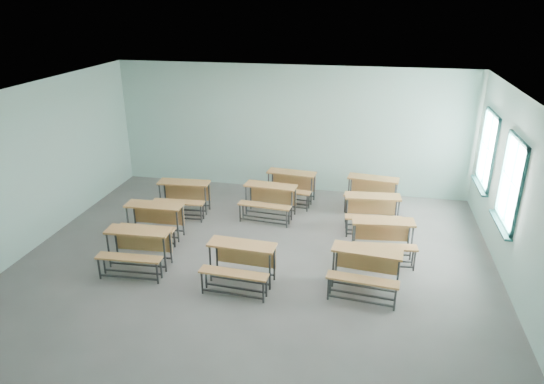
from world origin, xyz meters
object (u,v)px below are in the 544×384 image
(desk_unit_r0c1, at_px, (240,259))
(desk_unit_r2c0, at_px, (183,193))
(desk_unit_r0c2, at_px, (366,265))
(desk_unit_r0c0, at_px, (137,244))
(desk_unit_r2c2, at_px, (372,208))
(desk_unit_r1c0, at_px, (153,217))
(desk_unit_r3c2, at_px, (372,189))
(desk_unit_r3c1, at_px, (290,183))
(desk_unit_r2c1, at_px, (269,196))
(desk_unit_r1c2, at_px, (383,234))

(desk_unit_r0c1, relative_size, desk_unit_r2c0, 1.00)
(desk_unit_r0c2, bearing_deg, desk_unit_r0c0, -173.08)
(desk_unit_r0c1, xyz_separation_m, desk_unit_r2c0, (-2.08, 2.67, 0.00))
(desk_unit_r2c0, xyz_separation_m, desk_unit_r2c2, (4.31, 0.02, 0.00))
(desk_unit_r1c0, xyz_separation_m, desk_unit_r3c2, (4.42, 2.53, 0.00))
(desk_unit_r0c0, xyz_separation_m, desk_unit_r0c2, (4.15, 0.09, 0.00))
(desk_unit_r0c2, xyz_separation_m, desk_unit_r3c1, (-1.90, 3.59, 0.00))
(desk_unit_r0c0, relative_size, desk_unit_r2c0, 1.00)
(desk_unit_r2c2, xyz_separation_m, desk_unit_r3c2, (-0.02, 1.14, 0.00))
(desk_unit_r3c1, bearing_deg, desk_unit_r0c0, -115.16)
(desk_unit_r0c0, xyz_separation_m, desk_unit_r2c1, (1.92, 2.73, 0.00))
(desk_unit_r1c2, height_order, desk_unit_r2c1, same)
(desk_unit_r1c2, distance_m, desk_unit_r3c1, 3.23)
(desk_unit_r0c0, relative_size, desk_unit_r2c1, 0.97)
(desk_unit_r0c1, height_order, desk_unit_r2c0, same)
(desk_unit_r0c2, height_order, desk_unit_r1c2, same)
(desk_unit_r0c0, distance_m, desk_unit_r2c0, 2.53)
(desk_unit_r0c1, bearing_deg, desk_unit_r0c2, 9.34)
(desk_unit_r3c2, bearing_deg, desk_unit_r2c2, -81.90)
(desk_unit_r3c2, bearing_deg, desk_unit_r2c1, -150.23)
(desk_unit_r0c0, height_order, desk_unit_r3c2, same)
(desk_unit_r1c2, xyz_separation_m, desk_unit_r3c2, (-0.23, 2.37, 0.00))
(desk_unit_r0c0, distance_m, desk_unit_r0c2, 4.15)
(desk_unit_r3c2, bearing_deg, desk_unit_r2c0, -157.82)
(desk_unit_r0c0, distance_m, desk_unit_r2c1, 3.34)
(desk_unit_r0c2, relative_size, desk_unit_r3c2, 0.99)
(desk_unit_r0c1, height_order, desk_unit_r1c2, same)
(desk_unit_r1c0, height_order, desk_unit_r1c2, same)
(desk_unit_r1c0, bearing_deg, desk_unit_r3c2, 28.48)
(desk_unit_r3c1, bearing_deg, desk_unit_r0c1, -87.43)
(desk_unit_r2c2, distance_m, desk_unit_r3c2, 1.14)
(desk_unit_r1c0, bearing_deg, desk_unit_r2c1, 35.18)
(desk_unit_r0c1, relative_size, desk_unit_r2c1, 0.98)
(desk_unit_r1c2, height_order, desk_unit_r2c2, same)
(desk_unit_r2c0, bearing_deg, desk_unit_r1c2, -18.32)
(desk_unit_r3c1, bearing_deg, desk_unit_r2c0, -147.38)
(desk_unit_r2c1, xyz_separation_m, desk_unit_r3c1, (0.33, 0.96, 0.00))
(desk_unit_r0c1, relative_size, desk_unit_r0c2, 0.98)
(desk_unit_r0c0, relative_size, desk_unit_r0c1, 1.00)
(desk_unit_r2c1, relative_size, desk_unit_r3c2, 0.99)
(desk_unit_r1c2, height_order, desk_unit_r2c0, same)
(desk_unit_r3c1, bearing_deg, desk_unit_r2c2, -23.56)
(desk_unit_r0c0, relative_size, desk_unit_r3c1, 0.97)
(desk_unit_r1c0, relative_size, desk_unit_r3c1, 0.95)
(desk_unit_r1c0, height_order, desk_unit_r3c1, same)
(desk_unit_r0c0, height_order, desk_unit_r1c0, same)
(desk_unit_r0c2, bearing_deg, desk_unit_r3c1, 123.48)
(desk_unit_r2c1, distance_m, desk_unit_r2c2, 2.32)
(desk_unit_r0c1, relative_size, desk_unit_r1c2, 0.97)
(desk_unit_r0c1, bearing_deg, desk_unit_r3c2, 63.30)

